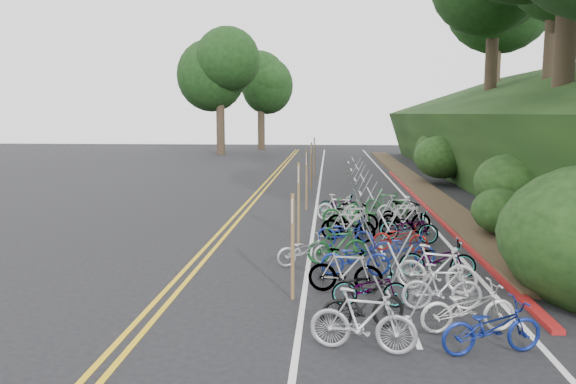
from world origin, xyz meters
name	(u,v)px	position (x,y,z in m)	size (l,w,h in m)	color
ground	(259,293)	(0.00, 0.00, 0.00)	(120.00, 120.00, 0.00)	black
road_markings	(306,214)	(0.63, 10.10, 0.00)	(7.47, 80.00, 0.01)	gold
red_curb	(427,206)	(5.70, 12.00, 0.05)	(0.25, 28.00, 0.10)	maroon
embankment	(543,140)	(12.96, 19.04, 2.57)	(14.30, 48.14, 9.11)	black
bike_rack_front	(395,271)	(2.89, -0.75, 0.78)	(1.09, 2.71, 1.07)	#90939B
bike_racks_rest	(362,184)	(3.00, 13.00, 0.85)	(1.14, 23.00, 1.17)	#90939B
signpost_near	(293,239)	(0.76, -0.34, 1.32)	(0.08, 0.40, 2.30)	brown
signposts_rest	(309,169)	(0.60, 14.00, 1.43)	(0.08, 18.40, 2.50)	brown
bike_front	(305,250)	(0.91, 2.42, 0.41)	(1.55, 0.54, 0.82)	#9E9EA3
bike_valet	(384,241)	(3.06, 3.30, 0.49)	(3.39, 14.59, 1.09)	#9E9EA3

